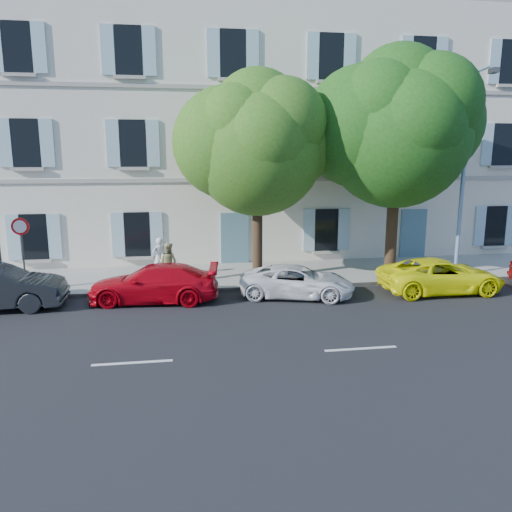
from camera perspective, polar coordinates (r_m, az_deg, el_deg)
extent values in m
plane|color=black|center=(17.51, 7.28, -5.60)|extent=(90.00, 90.00, 0.00)
cube|color=#A09E96|center=(21.64, 4.03, -1.99)|extent=(36.00, 4.50, 0.15)
cube|color=#9E998E|center=(19.60, 5.44, -3.45)|extent=(36.00, 0.16, 0.16)
cube|color=silver|center=(26.69, 1.40, 13.41)|extent=(28.00, 7.00, 12.00)
imported|color=#B90512|center=(18.01, -11.60, -3.08)|extent=(4.74, 2.34, 1.32)
imported|color=white|center=(18.30, 4.73, -2.91)|extent=(4.51, 2.96, 1.15)
imported|color=#FFFE0A|center=(20.07, 20.37, -2.12)|extent=(4.63, 2.14, 1.29)
cylinder|color=#3A2819|center=(20.15, 0.17, 1.91)|extent=(0.40, 0.40, 3.22)
ellipsoid|color=#3D771E|center=(19.86, 0.17, 12.03)|extent=(5.15, 5.15, 5.66)
cylinder|color=#3A2819|center=(21.42, 15.22, 2.53)|extent=(0.47, 0.47, 3.55)
ellipsoid|color=#236018|center=(21.19, 15.80, 13.10)|extent=(5.77, 5.77, 6.34)
cylinder|color=#383A3D|center=(20.25, -27.22, 0.02)|extent=(0.09, 0.09, 2.77)
cylinder|color=#383A3D|center=(20.21, -25.02, -0.46)|extent=(0.06, 0.06, 2.32)
cylinder|color=red|center=(19.98, -25.35, 3.07)|extent=(0.63, 0.07, 0.63)
cylinder|color=#7293BF|center=(22.04, 22.58, 8.25)|extent=(0.16, 0.16, 8.10)
cylinder|color=#7293BF|center=(21.64, 24.47, 18.84)|extent=(0.37, 1.41, 0.10)
cube|color=#383A3D|center=(21.03, 25.54, 18.58)|extent=(0.34, 0.50, 0.18)
imported|color=silver|center=(20.89, -10.99, -0.15)|extent=(0.72, 0.66, 1.65)
imported|color=tan|center=(19.84, -10.00, -0.78)|extent=(0.99, 0.93, 1.62)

